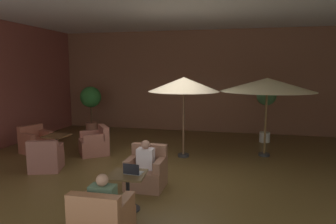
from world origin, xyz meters
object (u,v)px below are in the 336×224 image
at_px(cafe_table_front_left, 128,184).
at_px(potted_tree_left_corner, 91,102).
at_px(armchair_front_left_east, 146,172).
at_px(patron_by_window, 146,157).
at_px(armchair_front_left_north, 102,222).
at_px(armchair_front_right_east, 36,142).
at_px(armchair_front_right_south, 46,159).
at_px(patio_umbrella_center_beige, 267,85).
at_px(patron_blue_shirt, 103,197).
at_px(cafe_table_front_right, 57,141).
at_px(open_laptop, 133,171).
at_px(potted_tree_mid_left, 266,101).
at_px(patio_umbrella_tall_red, 184,85).
at_px(armchair_front_right_north, 95,144).
at_px(iced_drink_cup, 136,170).

distance_m(cafe_table_front_left, potted_tree_left_corner, 7.16).
bearing_deg(armchair_front_left_east, patron_by_window, -90.71).
relative_size(armchair_front_left_north, armchair_front_right_east, 0.85).
relative_size(armchair_front_right_east, armchair_front_right_south, 1.09).
relative_size(patio_umbrella_center_beige, patron_blue_shirt, 4.42).
xyz_separation_m(cafe_table_front_right, open_laptop, (3.19, -2.57, 0.21)).
height_order(cafe_table_front_left, cafe_table_front_right, same).
distance_m(cafe_table_front_left, armchair_front_right_south, 3.18).
distance_m(armchair_front_left_east, potted_tree_left_corner, 6.29).
bearing_deg(armchair_front_right_south, potted_tree_mid_left, 38.12).
height_order(armchair_front_left_north, potted_tree_mid_left, potted_tree_mid_left).
height_order(patio_umbrella_tall_red, patron_by_window, patio_umbrella_tall_red).
relative_size(potted_tree_mid_left, patron_by_window, 3.14).
relative_size(cafe_table_front_left, cafe_table_front_right, 1.03).
bearing_deg(armchair_front_right_east, cafe_table_front_right, -21.94).
relative_size(armchair_front_left_north, armchair_front_right_north, 0.75).
bearing_deg(armchair_front_left_east, patio_umbrella_center_beige, 48.92).
relative_size(patio_umbrella_tall_red, patron_blue_shirt, 3.82).
bearing_deg(armchair_front_left_north, patio_umbrella_center_beige, 63.07).
height_order(armchair_front_left_east, patio_umbrella_center_beige, patio_umbrella_center_beige).
relative_size(armchair_front_left_east, potted_tree_left_corner, 0.48).
height_order(armchair_front_left_east, patron_blue_shirt, patron_blue_shirt).
bearing_deg(armchair_front_right_south, open_laptop, -28.74).
distance_m(armchair_front_right_south, iced_drink_cup, 3.30).
distance_m(armchair_front_left_north, patio_umbrella_center_beige, 6.15).
height_order(cafe_table_front_right, armchair_front_right_north, armchair_front_right_north).
relative_size(armchair_front_left_north, patio_umbrella_center_beige, 0.32).
bearing_deg(armchair_front_left_east, potted_tree_mid_left, 59.85).
xyz_separation_m(armchair_front_right_east, potted_tree_mid_left, (6.92, 2.98, 1.11)).
height_order(armchair_front_left_north, armchair_front_right_east, armchair_front_left_north).
distance_m(cafe_table_front_right, open_laptop, 4.10).
bearing_deg(patio_umbrella_tall_red, potted_tree_mid_left, 44.41).
distance_m(armchair_front_left_east, patron_blue_shirt, 2.18).
xyz_separation_m(patio_umbrella_center_beige, open_laptop, (-2.60, -4.15, -1.35)).
bearing_deg(patio_umbrella_center_beige, iced_drink_cup, -121.76).
bearing_deg(patio_umbrella_center_beige, potted_tree_mid_left, 85.13).
height_order(patio_umbrella_center_beige, patron_by_window, patio_umbrella_center_beige).
xyz_separation_m(armchair_front_left_north, patio_umbrella_tall_red, (0.37, 4.65, 1.77)).
xyz_separation_m(potted_tree_mid_left, patron_blue_shirt, (-2.82, -7.02, -0.74)).
bearing_deg(patron_blue_shirt, patio_umbrella_center_beige, 62.89).
xyz_separation_m(potted_tree_left_corner, patron_blue_shirt, (3.79, -7.09, -0.57)).
bearing_deg(cafe_table_front_left, armchair_front_right_east, 143.83).
bearing_deg(iced_drink_cup, patron_by_window, 97.56).
xyz_separation_m(armchair_front_left_north, armchair_front_right_east, (-4.10, 4.08, -0.01)).
xyz_separation_m(potted_tree_left_corner, potted_tree_mid_left, (6.62, -0.07, 0.17)).
xyz_separation_m(armchair_front_left_east, potted_tree_left_corner, (-3.79, 4.94, 0.93)).
bearing_deg(armchair_front_left_north, patron_blue_shirt, 90.79).
xyz_separation_m(armchair_front_left_east, patio_umbrella_tall_red, (0.37, 2.46, 1.76)).
height_order(armchair_front_right_north, patron_by_window, patron_by_window).
height_order(cafe_table_front_left, armchair_front_right_south, armchair_front_right_south).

